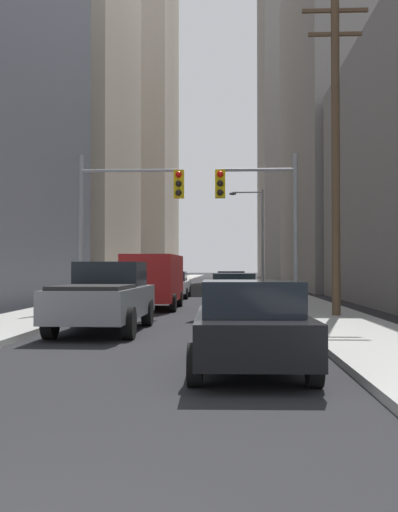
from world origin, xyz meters
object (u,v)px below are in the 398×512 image
Objects in this scene: sedan_silver at (232,283)px; cargo_van_red at (154,278)px; sedan_green at (234,292)px; traffic_signal_near_right at (261,207)px; sedan_white at (172,284)px; traffic_signal_near_left at (126,206)px; pickup_truck_grey at (105,297)px; sedan_black at (251,325)px.

cargo_van_red is at bearing -106.42° from sedan_silver.
sedan_green is 0.70× the size of traffic_signal_near_right.
sedan_white is 12.95m from traffic_signal_near_right.
traffic_signal_near_left is at bearing -167.59° from sedan_green.
pickup_truck_grey is 1.29× the size of sedan_green.
traffic_signal_near_left is at bearing -93.51° from sedan_white.
sedan_black is 0.99× the size of sedan_silver.
sedan_silver is (3.40, 2.33, 0.00)m from sedan_white.
cargo_van_red reaches higher than sedan_silver.
traffic_signal_near_right is (5.09, -0.00, -0.05)m from traffic_signal_near_left.
cargo_van_red is 11.93m from sedan_silver.
cargo_van_red is 3.91m from traffic_signal_near_left.
sedan_silver is at bearing 34.46° from sedan_white.
pickup_truck_grey reaches higher than sedan_green.
sedan_black is at bearing -71.38° from traffic_signal_near_left.
sedan_black is at bearing -89.85° from sedan_silver.
traffic_signal_near_right reaches higher than sedan_black.
traffic_signal_near_right is at bearing -31.49° from cargo_van_red.
pickup_truck_grey is 18.00m from sedan_white.
sedan_green is at bearing 137.83° from traffic_signal_near_right.
pickup_truck_grey is 1.29× the size of sedan_black.
sedan_silver is at bearing 73.58° from cargo_van_red.
sedan_black and sedan_green have the same top height.
sedan_black is 1.00× the size of sedan_green.
sedan_black is 12.88m from traffic_signal_near_right.
traffic_signal_near_right is at bearing -0.01° from traffic_signal_near_left.
sedan_white is at bearing 110.37° from traffic_signal_near_right.
sedan_silver is 15.04m from traffic_signal_near_left.
cargo_van_red is 1.25× the size of sedan_white.
cargo_van_red is 9.12m from sedan_white.
sedan_green is at bearing -27.70° from cargo_van_red.
cargo_van_red reaches higher than pickup_truck_grey.
sedan_green is at bearing 63.17° from pickup_truck_grey.
sedan_green is at bearing 12.41° from traffic_signal_near_left.
pickup_truck_grey is 0.91× the size of traffic_signal_near_right.
cargo_van_red is 5.76m from traffic_signal_near_right.
pickup_truck_grey is 0.91× the size of traffic_signal_near_left.
traffic_signal_near_left is at bearing 94.38° from pickup_truck_grey.
sedan_black is (3.71, -6.19, -0.16)m from pickup_truck_grey.
traffic_signal_near_right is (4.33, -2.65, 2.72)m from cargo_van_red.
cargo_van_red is 1.25× the size of sedan_green.
cargo_van_red is 1.24× the size of sedan_black.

